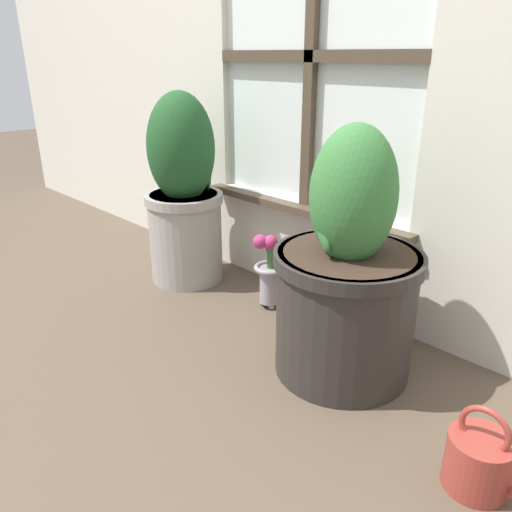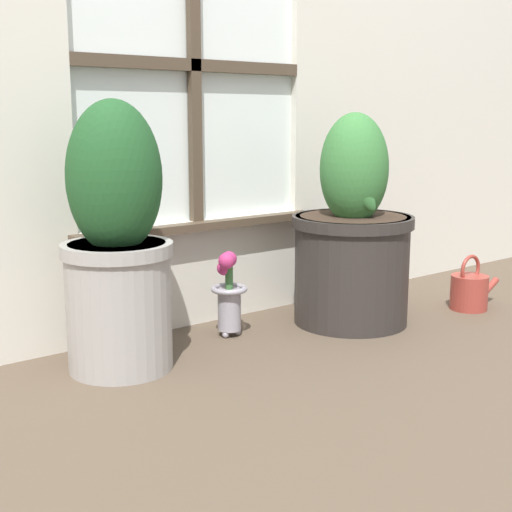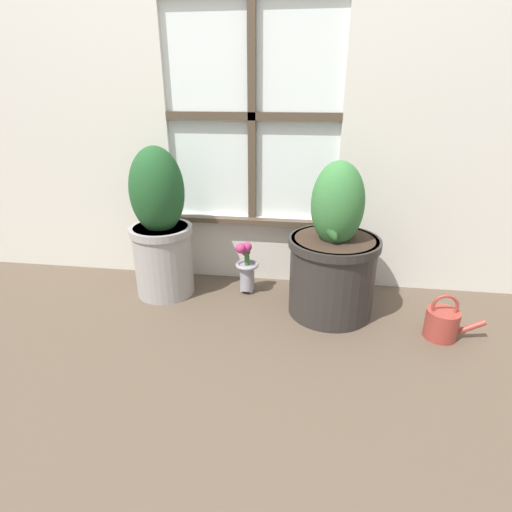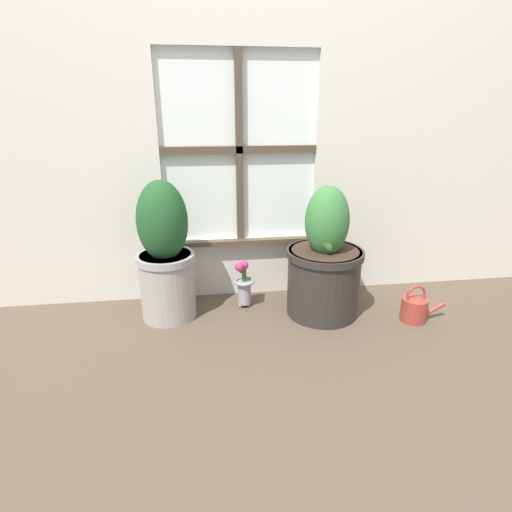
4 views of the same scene
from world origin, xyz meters
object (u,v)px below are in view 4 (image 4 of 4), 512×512
at_px(flower_vase, 243,284).
at_px(watering_can, 415,309).
at_px(potted_plant_right, 324,266).
at_px(potted_plant_left, 165,256).

bearing_deg(flower_vase, watering_can, -17.64).
relative_size(potted_plant_right, watering_can, 2.93).
height_order(potted_plant_right, watering_can, potted_plant_right).
height_order(flower_vase, watering_can, flower_vase).
xyz_separation_m(potted_plant_left, flower_vase, (0.39, 0.05, -0.20)).
bearing_deg(potted_plant_left, potted_plant_right, -5.31).
height_order(potted_plant_right, flower_vase, potted_plant_right).
xyz_separation_m(flower_vase, watering_can, (0.83, -0.26, -0.07)).
bearing_deg(potted_plant_left, flower_vase, 7.50).
xyz_separation_m(potted_plant_left, watering_can, (1.22, -0.21, -0.26)).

